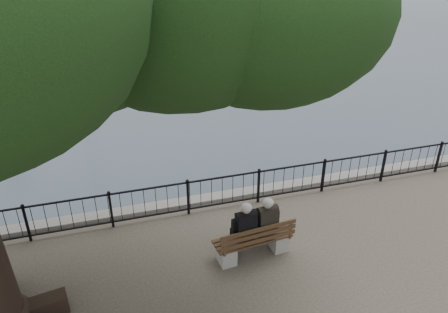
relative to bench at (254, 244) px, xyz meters
name	(u,v)px	position (x,y,z in m)	size (l,w,h in m)	color
harbor	(219,212)	(-0.09, 2.61, -0.84)	(260.00, 260.00, 1.20)	slate
railing	(224,190)	(-0.09, 2.11, 0.22)	(22.06, 0.06, 1.00)	black
bench	(254,244)	(0.00, 0.00, 0.00)	(1.91, 0.73, 0.98)	gray
person_left	(243,231)	(-0.24, 0.08, 0.37)	(0.48, 0.80, 1.56)	black
person_right	(264,225)	(0.29, 0.13, 0.37)	(0.48, 0.80, 1.56)	black
sailboat_b	(87,72)	(-3.54, 18.96, -1.03)	(2.01, 4.95, 9.89)	silver
sailboat_c	(251,62)	(6.55, 18.29, -1.04)	(3.78, 6.02, 10.68)	silver
sailboat_d	(280,26)	(12.80, 28.23, -1.04)	(1.60, 5.18, 9.66)	silver
sailboat_f	(108,21)	(-1.37, 34.83, -1.00)	(3.72, 6.16, 12.51)	silver
sailboat_g	(221,8)	(10.56, 38.88, -1.06)	(2.25, 5.29, 9.06)	silver
sailboat_h	(91,9)	(-2.74, 41.56, -0.97)	(2.80, 6.24, 13.43)	silver
sailboat_i	(80,86)	(-3.95, 16.23, -1.01)	(3.46, 6.02, 11.68)	silver
sailboat_j	(199,9)	(8.20, 39.03, -1.00)	(3.71, 5.75, 11.92)	silver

